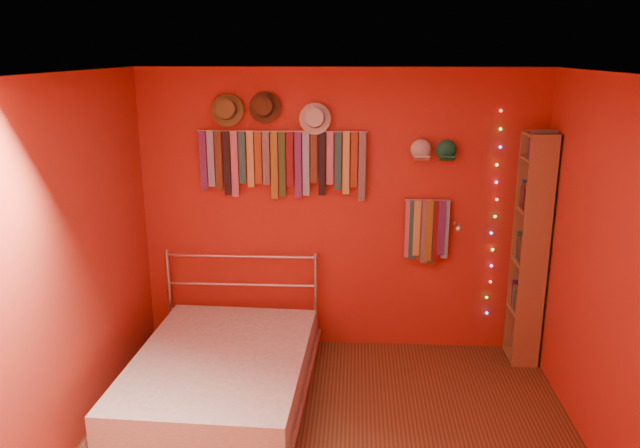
% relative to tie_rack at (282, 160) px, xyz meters
% --- Properties ---
extents(back_wall, '(3.50, 0.02, 2.50)m').
position_rel_tie_rack_xyz_m(back_wall, '(0.49, 0.06, -0.47)').
color(back_wall, '#AE321C').
rests_on(back_wall, ground).
extents(right_wall, '(0.02, 3.50, 2.50)m').
position_rel_tie_rack_xyz_m(right_wall, '(2.24, -1.69, -0.47)').
color(right_wall, '#AE321C').
rests_on(right_wall, ground).
extents(left_wall, '(0.02, 3.50, 2.50)m').
position_rel_tie_rack_xyz_m(left_wall, '(-1.26, -1.69, -0.47)').
color(left_wall, '#AE321C').
rests_on(left_wall, ground).
extents(ceiling, '(3.50, 3.50, 0.02)m').
position_rel_tie_rack_xyz_m(ceiling, '(0.49, -1.69, 0.78)').
color(ceiling, white).
rests_on(ceiling, back_wall).
extents(tie_rack, '(1.45, 0.03, 0.59)m').
position_rel_tie_rack_xyz_m(tie_rack, '(0.00, 0.00, 0.00)').
color(tie_rack, silver).
rests_on(tie_rack, back_wall).
extents(small_tie_rack, '(0.40, 0.03, 0.59)m').
position_rel_tie_rack_xyz_m(small_tie_rack, '(1.26, 0.00, -0.60)').
color(small_tie_rack, silver).
rests_on(small_tie_rack, back_wall).
extents(fedora_olive, '(0.28, 0.15, 0.27)m').
position_rel_tie_rack_xyz_m(fedora_olive, '(-0.46, -0.03, 0.43)').
color(fedora_olive, olive).
rests_on(fedora_olive, back_wall).
extents(fedora_brown, '(0.27, 0.14, 0.26)m').
position_rel_tie_rack_xyz_m(fedora_brown, '(-0.14, -0.03, 0.45)').
color(fedora_brown, '#4B301A').
rests_on(fedora_brown, back_wall).
extents(fedora_white, '(0.27, 0.14, 0.26)m').
position_rel_tie_rack_xyz_m(fedora_white, '(0.28, -0.03, 0.36)').
color(fedora_white, silver).
rests_on(fedora_white, back_wall).
extents(cap_white, '(0.18, 0.22, 0.18)m').
position_rel_tie_rack_xyz_m(cap_white, '(1.17, 0.01, 0.10)').
color(cap_white, silver).
rests_on(cap_white, back_wall).
extents(cap_green, '(0.18, 0.22, 0.18)m').
position_rel_tie_rack_xyz_m(cap_green, '(1.39, 0.01, 0.10)').
color(cap_green, '#19734A').
rests_on(cap_green, back_wall).
extents(fairy_lights, '(0.05, 0.02, 1.83)m').
position_rel_tie_rack_xyz_m(fairy_lights, '(1.83, 0.02, -0.48)').
color(fairy_lights, '#FF3333').
rests_on(fairy_lights, back_wall).
extents(reading_lamp, '(0.06, 0.27, 0.08)m').
position_rel_tie_rack_xyz_m(reading_lamp, '(1.50, -0.14, -0.53)').
color(reading_lamp, silver).
rests_on(reading_lamp, back_wall).
extents(bookshelf, '(0.25, 0.34, 2.00)m').
position_rel_tie_rack_xyz_m(bookshelf, '(2.15, -0.16, -0.71)').
color(bookshelf, olive).
rests_on(bookshelf, ground).
extents(bed, '(1.44, 1.91, 0.91)m').
position_rel_tie_rack_xyz_m(bed, '(-0.38, -0.99, -1.51)').
color(bed, silver).
rests_on(bed, ground).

